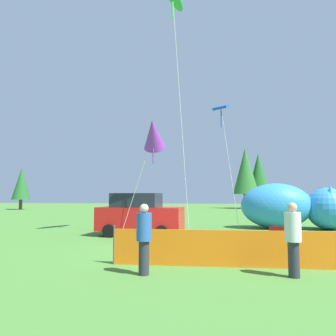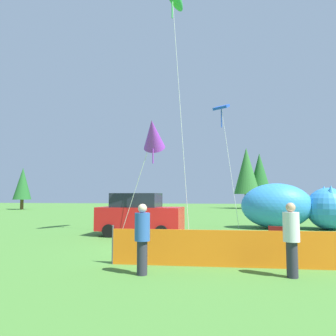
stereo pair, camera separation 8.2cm
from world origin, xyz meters
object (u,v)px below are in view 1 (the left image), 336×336
(spectator_in_green_shirt, at_px, (144,236))
(kite_blue_box, at_px, (221,109))
(kite_purple_delta, at_px, (153,134))
(inflatable_cat, at_px, (291,208))
(parked_car, at_px, (140,215))
(spectator_in_black_shirt, at_px, (293,236))
(folding_chair, at_px, (277,237))

(spectator_in_green_shirt, height_order, kite_blue_box, kite_blue_box)
(spectator_in_green_shirt, height_order, kite_purple_delta, kite_purple_delta)
(spectator_in_green_shirt, bearing_deg, inflatable_cat, 62.47)
(parked_car, bearing_deg, spectator_in_black_shirt, -48.88)
(parked_car, distance_m, kite_blue_box, 9.21)
(inflatable_cat, xyz_separation_m, kite_blue_box, (-3.88, 0.87, 6.17))
(spectator_in_black_shirt, bearing_deg, spectator_in_green_shirt, -176.04)
(folding_chair, bearing_deg, parked_car, 76.09)
(inflatable_cat, bearing_deg, spectator_in_green_shirt, -113.70)
(inflatable_cat, xyz_separation_m, spectator_in_green_shirt, (-6.16, -11.82, -0.26))
(kite_purple_delta, bearing_deg, folding_chair, -23.88)
(spectator_in_green_shirt, distance_m, spectator_in_black_shirt, 3.62)
(parked_car, xyz_separation_m, kite_blue_box, (4.09, 5.22, 6.39))
(spectator_in_green_shirt, bearing_deg, kite_purple_delta, 98.37)
(kite_blue_box, relative_size, kite_purple_delta, 1.42)
(spectator_in_black_shirt, distance_m, kite_blue_box, 14.06)
(kite_blue_box, bearing_deg, parked_car, -128.05)
(folding_chair, height_order, inflatable_cat, inflatable_cat)
(parked_car, relative_size, inflatable_cat, 0.68)
(inflatable_cat, distance_m, spectator_in_black_shirt, 11.85)
(parked_car, relative_size, kite_blue_box, 0.53)
(inflatable_cat, height_order, kite_blue_box, kite_blue_box)
(parked_car, xyz_separation_m, inflatable_cat, (7.97, 4.35, 0.22))
(spectator_in_black_shirt, xyz_separation_m, kite_purple_delta, (-4.49, 5.75, 3.66))
(inflatable_cat, distance_m, kite_blue_box, 7.34)
(folding_chair, relative_size, spectator_in_black_shirt, 0.50)
(folding_chair, bearing_deg, spectator_in_black_shirt, -166.53)
(parked_car, height_order, spectator_in_green_shirt, parked_car)
(inflatable_cat, relative_size, kite_purple_delta, 1.11)
(folding_chair, height_order, kite_purple_delta, kite_purple_delta)
(kite_blue_box, xyz_separation_m, kite_purple_delta, (-3.16, -6.69, -2.76))
(folding_chair, bearing_deg, inflatable_cat, 2.33)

